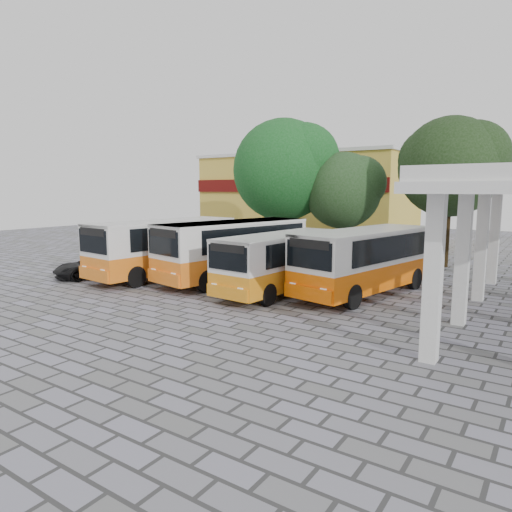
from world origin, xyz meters
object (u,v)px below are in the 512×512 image
Objects in this scene: bus_far_left at (164,244)px; bus_centre_left at (234,247)px; bus_far_right at (365,257)px; parked_car at (94,266)px; bus_centre_right at (282,259)px.

bus_centre_left reaches higher than bus_far_left.
bus_far_right is at bearing 17.86° from bus_centre_left.
bus_far_left reaches higher than parked_car.
bus_centre_left reaches higher than bus_far_right.
bus_far_left is 1.02× the size of bus_far_right.
bus_far_left is 4.08m from bus_centre_left.
bus_far_right reaches higher than parked_car.
parked_car is at bearing -142.64° from bus_centre_left.
parked_car is (-10.63, -2.56, -1.01)m from bus_centre_right.
parked_car is (-3.20, -2.28, -1.22)m from bus_far_left.
bus_far_right is 14.73m from parked_car.
bus_centre_left reaches higher than bus_centre_right.
bus_centre_left is at bearing 43.02° from parked_car.
bus_far_left is 1.14× the size of bus_centre_right.
parked_car is (-7.10, -3.50, -1.24)m from bus_centre_left.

